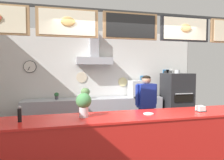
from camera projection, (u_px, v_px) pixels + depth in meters
back_wall_assembly at (103, 77)px, 5.71m from camera, size 5.64×2.67×2.83m
service_counter at (136, 146)px, 3.18m from camera, size 4.28×0.72×1.02m
back_prep_counter at (95, 115)px, 5.48m from camera, size 3.76×0.57×0.94m
pizza_oven at (177, 101)px, 5.79m from camera, size 0.76×0.71×1.70m
shop_worker at (146, 107)px, 4.51m from camera, size 0.54×0.26×1.59m
espresso_machine at (138, 89)px, 5.71m from camera, size 0.50×0.54×0.46m
potted_oregano at (85, 92)px, 5.35m from camera, size 0.24×0.24×0.29m
potted_sage at (57, 95)px, 5.23m from camera, size 0.12×0.12×0.18m
condiment_plate at (148, 114)px, 3.20m from camera, size 0.16×0.16×0.01m
napkin_holder at (200, 109)px, 3.41m from camera, size 0.15×0.14×0.11m
pepper_grinder at (20, 114)px, 2.72m from camera, size 0.05×0.05×0.23m
basil_vase at (84, 104)px, 2.98m from camera, size 0.23×0.23×0.37m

